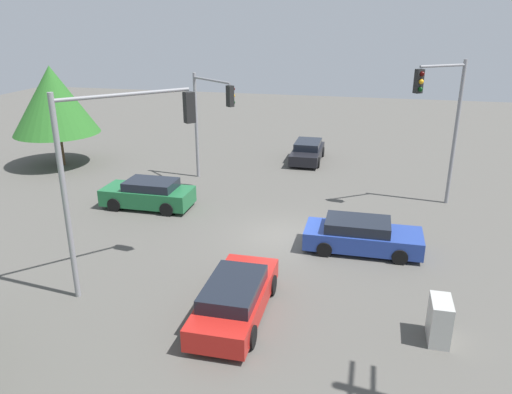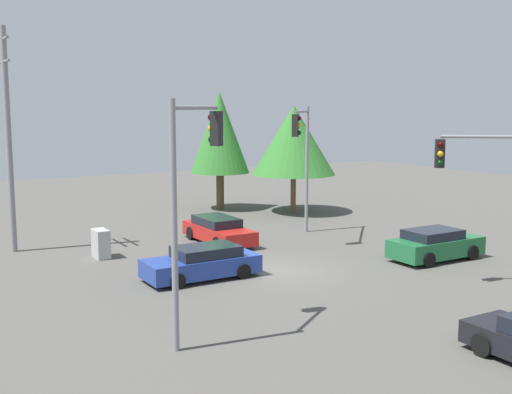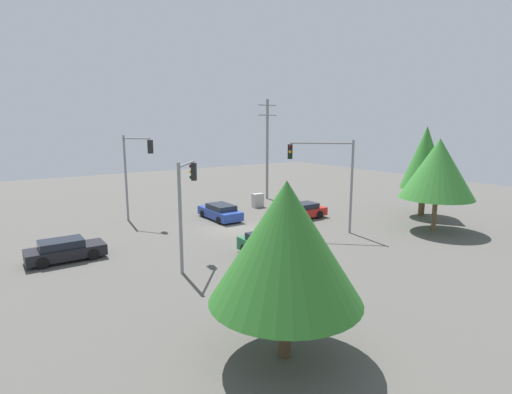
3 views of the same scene
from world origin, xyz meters
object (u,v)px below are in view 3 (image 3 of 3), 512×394
(sedan_dark, at_px, (65,250))
(traffic_signal_cross, at_px, (186,194))
(traffic_signal_aux, at_px, (327,169))
(sedan_blue, at_px, (220,212))
(sedan_green, at_px, (269,247))
(sedan_red, at_px, (300,211))
(electrical_cabinet, at_px, (258,200))
(traffic_signal_main, at_px, (135,165))

(sedan_dark, bearing_deg, traffic_signal_cross, 50.62)
(sedan_dark, xyz_separation_m, traffic_signal_aux, (16.96, -4.08, 4.05))
(sedan_blue, bearing_deg, traffic_signal_cross, -129.04)
(sedan_blue, height_order, sedan_green, sedan_green)
(sedan_red, relative_size, electrical_cabinet, 3.69)
(sedan_blue, distance_m, sedan_green, 10.59)
(sedan_green, bearing_deg, traffic_signal_aux, -161.13)
(sedan_green, relative_size, sedan_red, 0.91)
(sedan_blue, bearing_deg, electrical_cabinet, 23.42)
(sedan_blue, relative_size, sedan_dark, 1.07)
(sedan_green, xyz_separation_m, electrical_cabinet, (7.99, 12.67, -0.03))
(traffic_signal_main, distance_m, traffic_signal_cross, 11.77)
(sedan_green, height_order, sedan_dark, sedan_green)
(sedan_blue, relative_size, sedan_green, 1.05)
(sedan_dark, height_order, electrical_cabinet, electrical_cabinet)
(sedan_green, height_order, traffic_signal_main, traffic_signal_main)
(sedan_blue, xyz_separation_m, sedan_red, (5.62, -3.66, 0.00))
(sedan_red, distance_m, traffic_signal_cross, 13.84)
(traffic_signal_cross, distance_m, electrical_cabinet, 16.82)
(sedan_dark, xyz_separation_m, electrical_cabinet, (18.03, 6.23, 0.03))
(sedan_red, height_order, traffic_signal_aux, traffic_signal_aux)
(traffic_signal_main, relative_size, traffic_signal_aux, 1.03)
(sedan_green, distance_m, traffic_signal_main, 14.50)
(traffic_signal_main, bearing_deg, traffic_signal_aux, 8.20)
(traffic_signal_aux, bearing_deg, sedan_red, -62.97)
(sedan_blue, xyz_separation_m, sedan_dark, (-12.54, -3.85, -0.01))
(traffic_signal_aux, bearing_deg, electrical_cabinet, -53.16)
(traffic_signal_main, bearing_deg, sedan_blue, 26.83)
(traffic_signal_main, relative_size, electrical_cabinet, 5.39)
(sedan_dark, xyz_separation_m, traffic_signal_main, (6.62, 7.07, 4.05))
(sedan_green, bearing_deg, sedan_blue, -103.67)
(sedan_blue, distance_m, traffic_signal_main, 7.86)
(traffic_signal_cross, bearing_deg, traffic_signal_aux, -48.38)
(electrical_cabinet, bearing_deg, sedan_dark, -160.94)
(traffic_signal_aux, bearing_deg, traffic_signal_main, -4.40)
(traffic_signal_main, xyz_separation_m, traffic_signal_cross, (-0.96, -11.71, -0.61))
(traffic_signal_main, height_order, electrical_cabinet, traffic_signal_main)
(sedan_blue, distance_m, traffic_signal_cross, 11.46)
(sedan_green, bearing_deg, traffic_signal_main, -75.80)
(traffic_signal_cross, height_order, electrical_cabinet, traffic_signal_cross)
(sedan_red, relative_size, traffic_signal_cross, 0.81)
(sedan_blue, height_order, sedan_red, sedan_blue)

